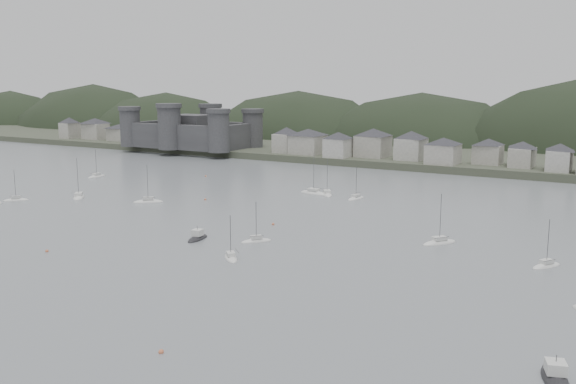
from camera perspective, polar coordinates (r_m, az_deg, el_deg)
The scene contains 10 objects.
ground at distance 111.27m, azimuth -20.56°, elevation -8.74°, with size 900.00×900.00×0.00m, color slate.
far_shore_land at distance 370.71m, azimuth 17.84°, elevation 4.30°, with size 900.00×250.00×3.00m, color #383D2D.
forested_ridge at distance 346.24m, azimuth 17.53°, elevation 1.83°, with size 851.55×103.94×102.57m.
castle at distance 319.12m, azimuth -8.86°, elevation 5.54°, with size 66.00×43.00×20.00m.
waterfront_town at distance 251.48m, azimuth 23.26°, elevation 3.20°, with size 451.48×28.46×12.92m.
sailboat_lead at distance 243.43m, azimuth -17.05°, elevation 1.36°, with size 2.90×8.14×11.01m.
moored_fleet at distance 158.17m, azimuth -2.53°, elevation -2.61°, with size 240.06×143.86×14.01m.
motor_launch_near at distance 82.59m, azimuth 23.17°, elevation -15.28°, with size 5.31×8.49×3.91m.
motor_launch_far at distance 141.30m, azimuth -8.25°, elevation -4.17°, with size 4.01×7.90×3.81m.
mooring_buoys at distance 158.88m, azimuth -9.10°, elevation -2.68°, with size 93.08×126.44×0.70m.
Camera 1 is at (83.86, -64.61, 34.26)m, focal length 38.98 mm.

